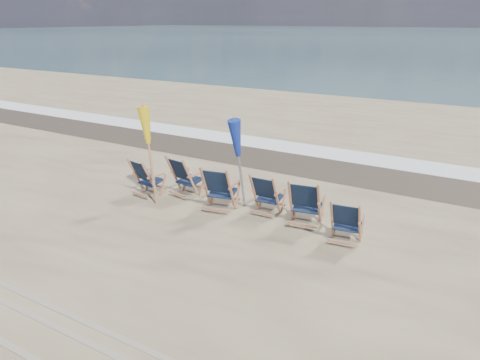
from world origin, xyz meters
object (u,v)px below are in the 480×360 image
Objects in this scene: beach_chair_3 at (276,197)px; beach_chair_4 at (319,206)px; beach_chair_1 at (190,179)px; beach_chair_5 at (360,225)px; umbrella_blue at (240,141)px; beach_chair_0 at (150,180)px; beach_chair_2 at (230,191)px; umbrella_yellow at (149,131)px.

beach_chair_4 is at bearing 173.32° from beach_chair_3.
beach_chair_4 reaches higher than beach_chair_1.
umbrella_blue reaches higher than beach_chair_5.
beach_chair_0 is 1.04× the size of beach_chair_5.
beach_chair_5 is (2.99, -0.13, -0.08)m from beach_chair_2.
beach_chair_1 is (0.85, 0.48, 0.03)m from beach_chair_0.
beach_chair_1 is at bearing -20.46° from beach_chair_2.
beach_chair_3 is (0.98, 0.32, -0.06)m from beach_chair_2.
beach_chair_2 is at bearing -9.73° from beach_chair_5.
umbrella_yellow is (-1.97, -0.37, 1.21)m from beach_chair_2.
beach_chair_0 is 0.90× the size of beach_chair_2.
beach_chair_2 reaches higher than beach_chair_3.
beach_chair_4 is (1.03, -0.09, 0.05)m from beach_chair_3.
beach_chair_1 is 4.31m from beach_chair_5.
beach_chair_3 is at bearing -19.98° from beach_chair_5.
umbrella_blue reaches higher than beach_chair_4.
umbrella_yellow is (0.18, -0.13, 1.27)m from beach_chair_0.
beach_chair_4 is 0.51× the size of umbrella_blue.
beach_chair_4 is at bearing -27.61° from beach_chair_5.
umbrella_blue is (1.31, 0.17, 1.09)m from beach_chair_1.
beach_chair_5 is at bearing -169.27° from beach_chair_0.
beach_chair_3 is 1.49m from umbrella_blue.
umbrella_yellow is 2.13m from umbrella_blue.
beach_chair_1 reaches higher than beach_chair_3.
beach_chair_2 is 1.14m from umbrella_blue.
umbrella_blue is (-2.99, 0.53, 1.14)m from beach_chair_5.
beach_chair_0 is at bearing 8.76° from beach_chair_3.
beach_chair_3 is 0.46× the size of umbrella_blue.
beach_chair_4 is 4.21m from umbrella_yellow.
beach_chair_4 is 2.28m from umbrella_blue.
umbrella_blue is at bearing -17.31° from beach_chair_5.
beach_chair_0 is 0.92× the size of beach_chair_4.
beach_chair_5 is (5.15, 0.12, -0.02)m from beach_chair_0.
umbrella_blue is at bearing -153.88° from beach_chair_0.
beach_chair_2 is 1.02× the size of beach_chair_4.
beach_chair_2 is 3.00m from beach_chair_5.
umbrella_yellow reaches higher than beach_chair_5.
beach_chair_0 is 0.94× the size of beach_chair_1.
beach_chair_4 is at bearing 176.09° from beach_chair_2.
beach_chair_0 is at bearing -163.28° from umbrella_blue.
beach_chair_3 is at bearing -14.82° from beach_chair_4.
umbrella_blue is at bearing 21.39° from umbrella_yellow.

